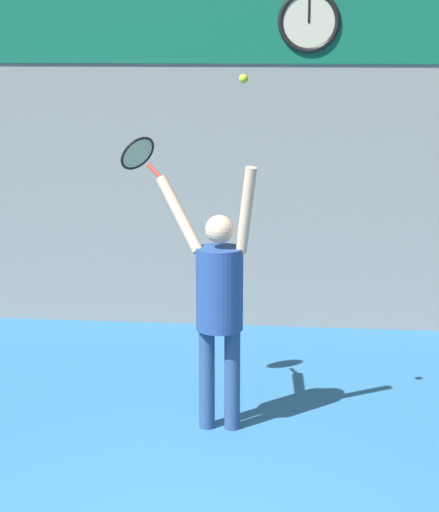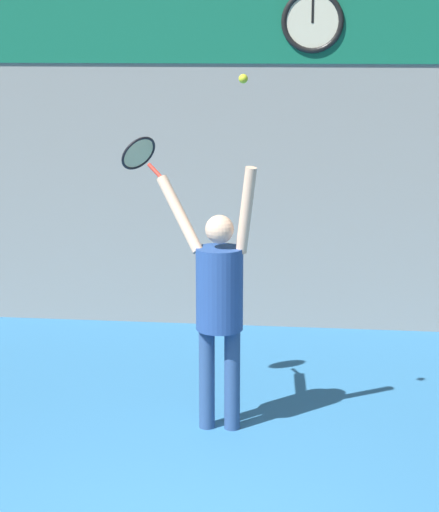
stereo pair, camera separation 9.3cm
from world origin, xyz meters
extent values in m
cube|color=gray|center=(0.00, 5.16, 2.50)|extent=(18.00, 0.10, 5.00)
cube|color=#146B4C|center=(0.00, 5.10, 3.30)|extent=(5.66, 0.02, 0.85)
cylinder|color=beige|center=(0.66, 5.08, 3.30)|extent=(0.59, 0.02, 0.59)
torus|color=black|center=(0.66, 5.08, 3.30)|extent=(0.64, 0.06, 0.64)
cube|color=black|center=(0.66, 5.07, 3.40)|extent=(0.02, 0.01, 0.23)
cylinder|color=#2D4C7F|center=(-0.09, 2.32, 0.43)|extent=(0.13, 0.13, 0.85)
cylinder|color=#2D4C7F|center=(0.11, 2.32, 0.43)|extent=(0.13, 0.13, 0.85)
cylinder|color=#26478C|center=(0.01, 2.32, 1.19)|extent=(0.38, 0.38, 0.67)
sphere|color=beige|center=(0.01, 2.32, 1.67)|extent=(0.23, 0.23, 0.23)
cylinder|color=beige|center=(0.22, 2.29, 1.83)|extent=(0.21, 0.19, 0.70)
cylinder|color=beige|center=(-0.33, 2.46, 1.76)|extent=(0.44, 0.39, 0.59)
cylinder|color=red|center=(-0.55, 2.64, 2.08)|extent=(0.15, 0.14, 0.12)
torus|color=black|center=(-0.72, 2.78, 2.21)|extent=(0.36, 0.38, 0.30)
cylinder|color=beige|center=(-0.72, 2.78, 2.21)|extent=(0.30, 0.32, 0.25)
sphere|color=#CCDB2D|center=(0.20, 2.18, 2.84)|extent=(0.07, 0.07, 0.07)
camera|label=1|loc=(0.71, -4.76, 3.15)|focal=65.00mm
camera|label=2|loc=(0.80, -4.75, 3.15)|focal=65.00mm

